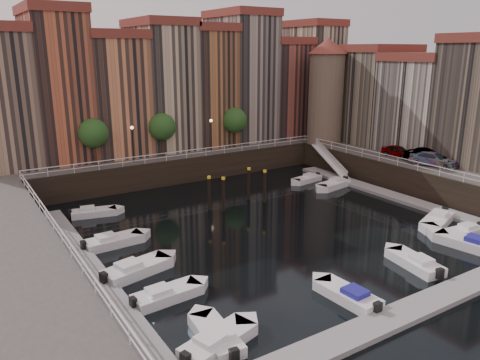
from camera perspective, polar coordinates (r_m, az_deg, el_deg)
ground at (r=42.94m, az=3.05°, el=-5.33°), size 200.00×200.00×0.00m
quay_far at (r=64.60m, az=-10.37°, el=2.99°), size 80.00×20.00×3.00m
quay_right at (r=61.35m, az=26.13°, el=0.96°), size 20.00×36.00×3.00m
dock_left at (r=35.80m, az=-18.00°, el=-10.26°), size 2.00×28.00×0.35m
dock_right at (r=52.84m, az=18.21°, el=-1.86°), size 2.00×28.00×0.35m
dock_near at (r=31.91m, az=21.51°, el=-13.94°), size 30.00×2.00×0.35m
mountains at (r=145.01m, az=-22.79°, el=11.50°), size 145.00×100.00×18.00m
far_terrace at (r=62.29m, az=-7.04°, el=11.47°), size 48.70×10.30×17.50m
right_terrace at (r=61.99m, az=21.72°, el=9.18°), size 9.30×24.30×14.00m
corner_tower at (r=64.22m, az=10.44°, el=10.77°), size 5.20×5.20×13.80m
promenade_trees at (r=56.08m, az=-8.85°, el=6.45°), size 21.20×3.20×5.20m
street_lamps at (r=55.42m, az=-8.09°, el=5.65°), size 10.36×0.36×4.18m
railings at (r=45.66m, az=-0.42°, el=0.97°), size 36.08×34.04×0.52m
gangway at (r=60.26m, az=10.90°, el=2.47°), size 2.78×8.32×3.73m
mooring_pilings at (r=47.23m, az=-0.35°, el=-1.23°), size 6.34×2.17×3.78m
boat_left_0 at (r=26.26m, az=-2.82°, el=-19.14°), size 4.93×2.97×1.11m
boat_left_1 at (r=30.83m, az=-9.04°, el=-13.64°), size 4.78×2.05×1.08m
boat_left_2 at (r=34.32m, az=-12.62°, el=-10.56°), size 5.42×2.99×1.21m
boat_left_3 at (r=39.50m, az=-15.31°, el=-7.21°), size 4.97×1.98×1.13m
boat_left_4 at (r=46.90m, az=-17.51°, el=-3.78°), size 4.50×2.46×1.01m
boat_right_0 at (r=44.45m, az=25.62°, el=-5.71°), size 4.48×1.97×1.01m
boat_right_1 at (r=46.23m, az=22.94°, el=-4.52°), size 5.22×3.42×1.18m
boat_right_3 at (r=54.86m, az=11.39°, el=-0.53°), size 4.93×2.57×1.11m
boat_right_4 at (r=56.78m, az=8.20°, el=0.12°), size 4.27×2.09×0.96m
boat_near_0 at (r=26.76m, az=-2.87°, el=-18.44°), size 2.04×4.64×1.05m
boat_near_1 at (r=31.15m, az=13.11°, el=-13.54°), size 2.01×4.81×1.09m
boat_near_2 at (r=36.84m, az=20.63°, el=-9.42°), size 2.45×4.93×1.11m
boat_near_3 at (r=41.86m, az=26.18°, el=-6.97°), size 2.74×5.36×1.20m
car_a at (r=58.23m, az=18.67°, el=3.24°), size 1.70×4.03×1.36m
car_b at (r=56.17m, az=21.89°, el=2.63°), size 3.02×5.13×1.60m
car_c at (r=55.15m, az=22.47°, el=2.27°), size 3.56×5.42×1.46m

